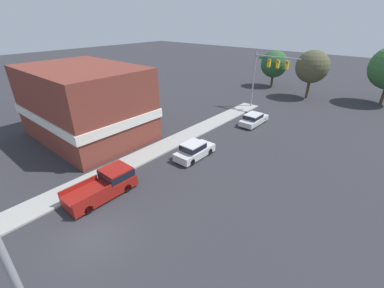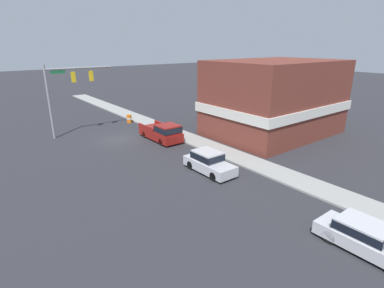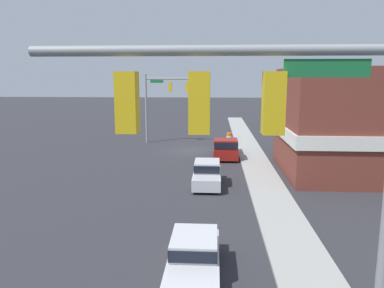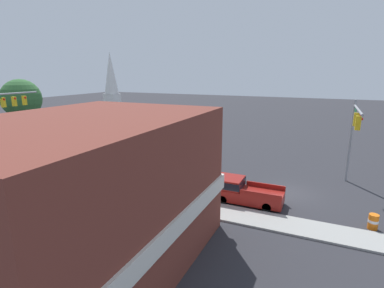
{
  "view_description": "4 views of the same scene",
  "coord_description": "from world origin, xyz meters",
  "views": [
    {
      "loc": [
        12.05,
        -4.76,
        12.27
      ],
      "look_at": [
        -0.05,
        9.41,
        2.95
      ],
      "focal_mm": 24.0,
      "sensor_mm": 36.0,
      "label": 1
    },
    {
      "loc": [
        11.97,
        27.56,
        9.21
      ],
      "look_at": [
        0.05,
        12.18,
        2.71
      ],
      "focal_mm": 28.0,
      "sensor_mm": 36.0,
      "label": 2
    },
    {
      "loc": [
        -2.36,
        35.67,
        6.99
      ],
      "look_at": [
        -0.89,
        12.48,
        2.87
      ],
      "focal_mm": 35.0,
      "sensor_mm": 36.0,
      "label": 3
    },
    {
      "loc": [
        -24.3,
        -2.1,
        9.69
      ],
      "look_at": [
        1.25,
        9.33,
        2.96
      ],
      "focal_mm": 28.0,
      "sensor_mm": 36.0,
      "label": 4
    }
  ],
  "objects": [
    {
      "name": "ground_plane",
      "position": [
        0.0,
        0.0,
        0.0
      ],
      "size": [
        200.0,
        200.0,
        0.0
      ],
      "primitive_type": "plane",
      "color": "#2D2D33"
    },
    {
      "name": "pickup_truck_parked",
      "position": [
        -3.26,
        3.18,
        0.9
      ],
      "size": [
        2.07,
        5.27,
        1.82
      ],
      "color": "black",
      "rests_on": "ground"
    },
    {
      "name": "far_signal_assembly",
      "position": [
        -3.37,
        29.28,
        5.8
      ],
      "size": [
        6.29,
        0.49,
        7.93
      ],
      "color": "gray",
      "rests_on": "ground"
    },
    {
      "name": "car_lead",
      "position": [
        -1.84,
        11.8,
        0.83
      ],
      "size": [
        1.77,
        4.31,
        1.6
      ],
      "color": "black",
      "rests_on": "ground"
    },
    {
      "name": "car_second_ahead",
      "position": [
        -1.65,
        23.18,
        0.74
      ],
      "size": [
        1.79,
        4.52,
        1.41
      ],
      "color": "black",
      "rests_on": "ground"
    },
    {
      "name": "near_signal_assembly",
      "position": [
        3.12,
        -4.4,
        5.32
      ],
      "size": [
        6.82,
        0.49,
        7.4
      ],
      "color": "gray",
      "rests_on": "ground"
    },
    {
      "name": "construction_barrel",
      "position": [
        -3.9,
        -5.53,
        0.5
      ],
      "size": [
        0.61,
        0.61,
        0.99
      ],
      "color": "orange",
      "rests_on": "ground"
    },
    {
      "name": "corner_brick_building",
      "position": [
        -14.11,
        8.11,
        3.76
      ],
      "size": [
        13.73,
        9.61,
        7.69
      ],
      "color": "brown",
      "rests_on": "ground"
    },
    {
      "name": "sidewalk_curb",
      "position": [
        -5.7,
        0.0,
        0.07
      ],
      "size": [
        2.4,
        60.0,
        0.14
      ],
      "color": "#9E9E99",
      "rests_on": "ground"
    }
  ]
}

